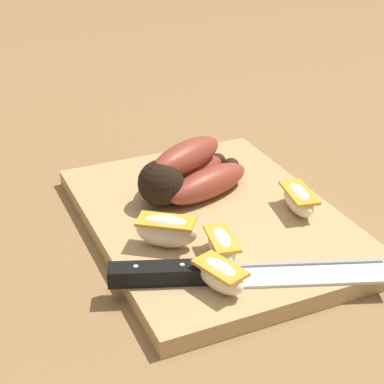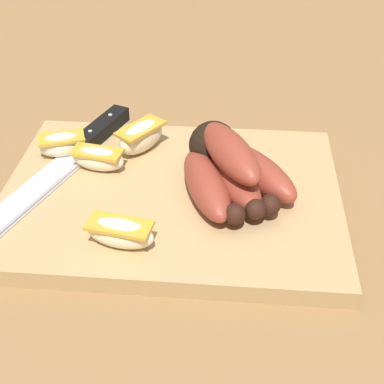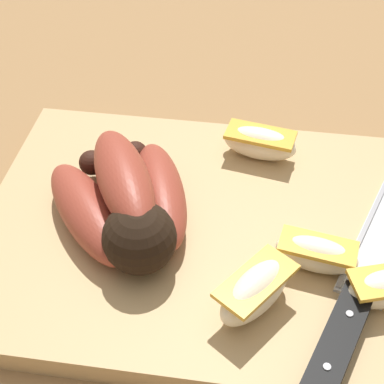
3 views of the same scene
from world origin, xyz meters
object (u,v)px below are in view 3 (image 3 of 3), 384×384
apple_wedge_far (260,143)px  chefs_knife (357,297)px  apple_wedge_middle (317,254)px  apple_wedge_extra (255,291)px  banana_bunch (127,202)px

apple_wedge_far → chefs_knife: bearing=117.4°
chefs_knife → apple_wedge_middle: 0.04m
apple_wedge_extra → apple_wedge_far: bearing=-87.6°
chefs_knife → apple_wedge_middle: apple_wedge_middle is taller
chefs_knife → apple_wedge_extra: apple_wedge_extra is taller
banana_bunch → chefs_knife: banana_bunch is taller
apple_wedge_far → apple_wedge_middle: bearing=111.8°
chefs_knife → apple_wedge_far: bearing=-62.6°
apple_wedge_far → apple_wedge_extra: apple_wedge_extra is taller
apple_wedge_middle → apple_wedge_extra: (0.04, 0.04, 0.00)m
apple_wedge_middle → chefs_knife: bearing=135.9°
apple_wedge_far → apple_wedge_extra: (-0.01, 0.17, 0.00)m
chefs_knife → apple_wedge_far: (0.08, -0.15, 0.01)m
apple_wedge_far → apple_wedge_extra: bearing=92.4°
banana_bunch → apple_wedge_extra: 0.13m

